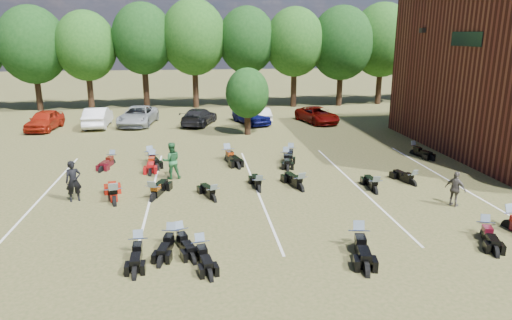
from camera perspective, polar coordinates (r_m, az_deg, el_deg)
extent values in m
plane|color=brown|center=(20.05, 9.82, -6.06)|extent=(160.00, 160.00, 0.00)
imported|color=#9C1D0E|center=(39.38, -24.91, 4.54)|extent=(2.24, 4.67, 1.54)
imported|color=silver|center=(39.06, -19.16, 5.09)|extent=(1.81, 4.89, 1.60)
imported|color=#919599|center=(38.97, -14.55, 5.37)|extent=(3.23, 5.73, 1.51)
imported|color=black|center=(38.05, -7.12, 5.41)|extent=(3.43, 5.14, 1.38)
imported|color=#0B0F51|center=(38.25, -0.64, 5.72)|extent=(3.25, 4.93, 1.56)
imported|color=silver|center=(38.86, 0.56, 5.67)|extent=(1.48, 3.93, 1.28)
imported|color=#5F0805|center=(39.05, 7.66, 5.61)|extent=(3.31, 5.15, 1.32)
imported|color=#343237|center=(41.83, 20.34, 5.52)|extent=(3.17, 5.32, 1.45)
imported|color=black|center=(21.96, -21.86, -2.47)|extent=(0.80, 0.66, 1.87)
imported|color=#246133|center=(23.93, -10.53, -0.09)|extent=(1.05, 0.88, 1.92)
imported|color=#534C47|center=(21.65, 23.66, -3.35)|extent=(0.82, 0.97, 1.56)
cube|color=black|center=(33.38, 20.09, 14.98)|extent=(0.30, 0.40, 0.30)
cube|color=black|center=(29.08, 24.80, 13.57)|extent=(0.06, 3.00, 0.80)
cylinder|color=black|center=(49.44, -25.72, 7.91)|extent=(0.58, 0.58, 4.08)
ellipsoid|color=#1E4C19|center=(49.17, -26.32, 12.86)|extent=(6.00, 6.00, 6.90)
cylinder|color=black|center=(48.14, -20.01, 8.34)|extent=(0.58, 0.58, 4.08)
ellipsoid|color=#1E4C19|center=(47.86, -20.49, 13.43)|extent=(6.00, 6.00, 6.90)
cylinder|color=black|center=(47.33, -14.03, 8.70)|extent=(0.57, 0.58, 4.08)
ellipsoid|color=#1E4C19|center=(47.05, -14.38, 13.89)|extent=(6.00, 6.00, 6.90)
cylinder|color=black|center=(47.04, -7.90, 8.97)|extent=(0.57, 0.58, 4.08)
ellipsoid|color=#1E4C19|center=(46.76, -8.10, 14.20)|extent=(6.00, 6.00, 6.90)
cylinder|color=black|center=(47.29, -1.75, 9.14)|extent=(0.58, 0.58, 4.08)
ellipsoid|color=#1E4C19|center=(47.00, -1.80, 14.35)|extent=(6.00, 6.00, 6.90)
cylinder|color=black|center=(48.05, 4.26, 9.21)|extent=(0.57, 0.58, 4.08)
ellipsoid|color=#1E4C19|center=(47.77, 4.37, 14.33)|extent=(6.00, 6.00, 6.90)
cylinder|color=black|center=(49.32, 10.04, 9.18)|extent=(0.57, 0.58, 4.08)
ellipsoid|color=#1E4C19|center=(49.04, 10.28, 14.17)|extent=(6.00, 6.00, 6.90)
cylinder|color=black|center=(51.04, 15.47, 9.07)|extent=(0.57, 0.58, 4.08)
ellipsoid|color=#1E4C19|center=(50.78, 15.82, 13.88)|extent=(6.00, 6.00, 6.90)
cylinder|color=black|center=(53.18, 20.50, 8.89)|extent=(0.58, 0.58, 4.08)
ellipsoid|color=#1E4C19|center=(52.93, 20.94, 13.50)|extent=(6.00, 6.00, 6.90)
cylinder|color=black|center=(55.69, 25.10, 8.67)|extent=(0.58, 0.58, 4.08)
ellipsoid|color=#1E4C19|center=(55.45, 25.62, 13.07)|extent=(6.00, 6.00, 6.90)
cylinder|color=black|center=(34.06, -1.07, 4.79)|extent=(0.24, 0.24, 1.90)
sphere|color=#1E4C19|center=(33.73, -1.09, 8.38)|extent=(3.20, 3.20, 3.20)
cube|color=silver|center=(23.14, -25.36, -4.40)|extent=(0.10, 14.00, 0.01)
cube|color=silver|center=(22.10, -12.92, -4.14)|extent=(0.10, 14.00, 0.01)
cube|color=silver|center=(22.17, 0.07, -3.67)|extent=(0.10, 14.00, 0.01)
cube|color=silver|center=(23.33, 12.35, -3.05)|extent=(0.10, 14.00, 0.01)
cube|color=silver|center=(25.45, 23.02, -2.40)|extent=(0.10, 14.00, 0.01)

